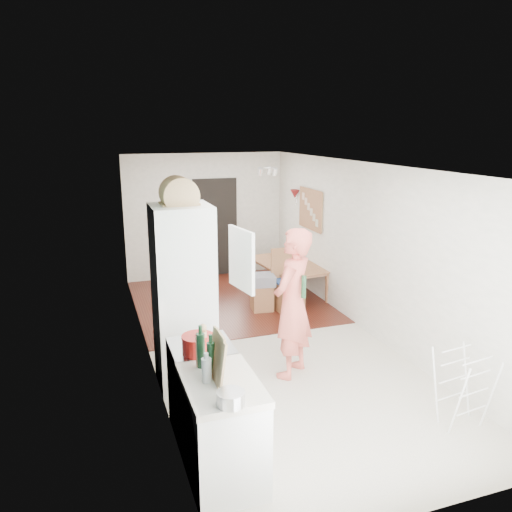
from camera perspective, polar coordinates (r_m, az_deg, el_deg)
room_shell at (r=6.83m, az=0.94°, el=-0.17°), size 3.20×7.00×2.50m
floor at (r=7.25m, az=0.89°, el=-9.78°), size 3.20×7.00×0.01m
wood_floor_overlay at (r=8.89m, az=-3.16°, el=-5.09°), size 3.20×3.30×0.01m
sage_wall_panel at (r=4.41m, az=-9.72°, el=-0.51°), size 0.02×3.00×1.30m
tile_splashback at (r=4.15m, az=-7.96°, el=-11.77°), size 0.02×1.90×0.50m
doorway_recess at (r=10.20m, az=-4.65°, el=3.23°), size 0.90×0.04×2.00m
base_cabinet at (r=4.56m, az=-3.91°, el=-19.47°), size 0.60×0.90×0.86m
worktop at (r=4.32m, az=-4.01°, el=-14.40°), size 0.62×0.92×0.06m
range_cooker at (r=5.18m, az=-6.15°, el=-14.93°), size 0.60×0.60×0.88m
cooker_top at (r=4.97m, az=-6.29°, el=-10.30°), size 0.60×0.60×0.04m
fridge_housing at (r=5.84m, az=-8.27°, el=-4.68°), size 0.66×0.66×2.15m
fridge_door at (r=5.56m, az=-1.68°, el=-0.39°), size 0.14×0.56×0.70m
fridge_interior at (r=5.77m, az=-5.42°, el=0.09°), size 0.02×0.52×0.66m
pinboard at (r=9.09m, az=6.29°, el=5.34°), size 0.03×0.90×0.70m
pinboard_frame at (r=9.08m, az=6.21°, el=5.33°), size 0.00×0.94×0.74m
wall_sconce at (r=9.63m, az=4.46°, el=7.09°), size 0.18×0.18×0.16m
person at (r=5.99m, az=4.21°, el=-3.93°), size 0.94×0.92×2.18m
dining_table at (r=9.21m, az=3.81°, el=-2.81°), size 0.93×1.48×0.50m
dining_chair at (r=8.30m, az=3.69°, el=-2.81°), size 0.47×0.47×1.03m
stool at (r=8.36m, az=0.68°, el=-4.78°), size 0.37×0.37×0.45m
grey_drape at (r=8.27m, az=0.75°, el=-2.73°), size 0.44×0.44×0.17m
drying_rack at (r=5.64m, az=22.57°, el=-13.88°), size 0.46×0.43×0.80m
bread_bin at (r=5.61m, az=-8.81°, el=6.97°), size 0.43×0.41×0.22m
red_casserole at (r=4.76m, az=-6.64°, el=-10.01°), size 0.34×0.34×0.18m
steel_pan at (r=3.95m, az=-2.90°, el=-15.94°), size 0.26×0.26×0.11m
held_bottle at (r=5.86m, az=5.46°, el=-3.51°), size 0.06×0.06×0.27m
bottle_a at (r=4.48m, az=-6.32°, el=-10.68°), size 0.08×0.08×0.32m
bottle_b at (r=4.33m, az=-5.17°, el=-11.67°), size 0.08×0.08×0.30m
bottle_c at (r=4.26m, az=-5.67°, el=-12.86°), size 0.10×0.10×0.21m
pepper_mill_front at (r=4.51m, az=-6.48°, el=-11.11°), size 0.08×0.08×0.23m
pepper_mill_back at (r=4.71m, az=-6.03°, el=-9.86°), size 0.07×0.07×0.24m
chopping_boards at (r=4.22m, az=-4.40°, el=-11.48°), size 0.07×0.31×0.42m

